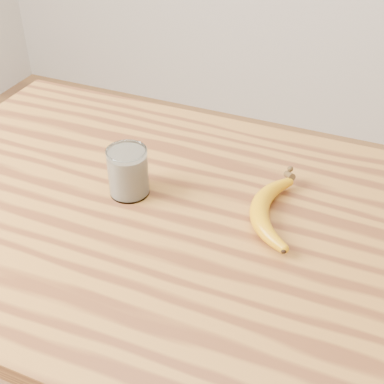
% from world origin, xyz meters
% --- Properties ---
extents(table, '(1.20, 0.80, 0.90)m').
position_xyz_m(table, '(0.00, 0.00, 0.77)').
color(table, '#A56C2D').
rests_on(table, ground).
extents(smoothie_glass, '(0.08, 0.08, 0.10)m').
position_xyz_m(smoothie_glass, '(-0.11, 0.03, 0.95)').
color(smoothie_glass, white).
rests_on(smoothie_glass, table).
extents(banana, '(0.17, 0.32, 0.04)m').
position_xyz_m(banana, '(0.16, 0.06, 0.92)').
color(banana, orange).
rests_on(banana, table).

